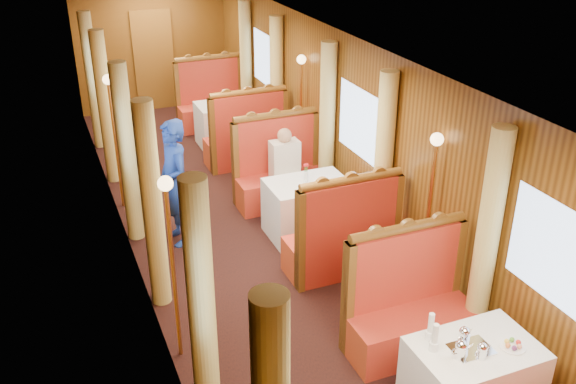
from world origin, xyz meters
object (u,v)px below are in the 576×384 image
banquette_far_aft (212,105)px  teapot_right (482,353)px  rose_vase_far (226,94)px  passenger (285,161)px  table_mid (308,208)px  steward (174,183)px  teapot_left (461,352)px  tea_tray (471,349)px  fruit_plate (513,346)px  banquette_far_fwd (246,141)px  table_near (471,381)px  banquette_mid_aft (279,175)px  rose_vase_mid (306,169)px  teapot_back (464,338)px  table_far (228,124)px  banquette_mid_fwd (342,241)px  banquette_near_aft (409,311)px

banquette_far_aft → teapot_right: (-0.06, -8.14, 0.38)m
rose_vase_far → passenger: passenger is taller
table_mid → steward: (-1.64, 0.46, 0.46)m
steward → table_mid: bearing=65.6°
table_mid → teapot_left: teapot_left is taller
passenger → tea_tray: bearing=-90.9°
fruit_plate → steward: 4.50m
banquette_far_fwd → table_near: bearing=-90.0°
table_near → passenger: bearing=90.0°
fruit_plate → steward: steward is taller
banquette_mid_aft → rose_vase_far: (-0.02, 2.47, 0.50)m
table_near → banquette_mid_aft: banquette_mid_aft is taller
banquette_far_aft → passenger: (-0.00, -3.74, 0.32)m
banquette_far_aft → steward: 4.39m
steward → passenger: (1.64, 0.32, -0.09)m
rose_vase_mid → teapot_right: bearing=-90.7°
banquette_mid_aft → tea_tray: 4.54m
banquette_far_aft → teapot_left: bearing=-91.5°
banquette_far_fwd → banquette_far_aft: (0.00, 2.03, 0.00)m
table_mid → teapot_left: size_ratio=6.39×
banquette_mid_aft → rose_vase_far: size_ratio=3.72×
teapot_back → passenger: bearing=71.1°
teapot_left → tea_tray: bearing=21.3°
banquette_mid_aft → table_far: banquette_mid_aft is taller
rose_vase_far → steward: size_ratio=0.22×
steward → banquette_mid_aft: bearing=100.0°
table_mid → rose_vase_far: rose_vase_far is taller
banquette_mid_fwd → passenger: banquette_mid_fwd is taller
rose_vase_mid → rose_vase_far: 3.45m
banquette_far_aft → table_near: bearing=-90.0°
banquette_mid_fwd → steward: bearing=138.0°
banquette_mid_fwd → banquette_mid_aft: size_ratio=1.00×
table_near → banquette_mid_fwd: banquette_mid_fwd is taller
table_far → rose_vase_mid: rose_vase_mid is taller
table_mid → banquette_far_fwd: (0.00, 2.49, 0.05)m
teapot_back → teapot_left: bearing=-151.8°
banquette_mid_fwd → steward: (-1.64, 1.47, 0.41)m
teapot_right → teapot_back: size_ratio=0.87×
banquette_mid_aft → rose_vase_mid: (-0.01, -0.98, 0.50)m
tea_tray → teapot_right: (0.01, -0.12, 0.05)m
table_mid → table_far: (0.00, 3.50, 0.00)m
table_far → steward: size_ratio=0.63×
table_far → fruit_plate: bearing=-87.8°
tea_tray → teapot_back: teapot_back is taller
banquette_near_aft → passenger: size_ratio=1.76×
rose_vase_mid → passenger: passenger is taller
banquette_mid_aft → table_far: (0.00, 2.49, -0.05)m
banquette_mid_aft → fruit_plate: size_ratio=6.16×
table_far → fruit_plate: 7.13m
banquette_far_fwd → banquette_mid_aft: bearing=-90.0°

